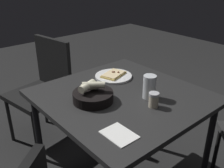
# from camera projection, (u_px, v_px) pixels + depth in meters

# --- Properties ---
(dining_table) EXTENTS (0.93, 0.90, 0.75)m
(dining_table) POSITION_uv_depth(u_px,v_px,m) (122.00, 105.00, 1.59)
(dining_table) COLOR black
(dining_table) RESTS_ON ground
(pizza_plate) EXTENTS (0.26, 0.26, 0.04)m
(pizza_plate) POSITION_uv_depth(u_px,v_px,m) (114.00, 76.00, 1.79)
(pizza_plate) COLOR white
(pizza_plate) RESTS_ON dining_table
(bread_basket) EXTENTS (0.23, 0.23, 0.12)m
(bread_basket) POSITION_uv_depth(u_px,v_px,m) (93.00, 95.00, 1.46)
(bread_basket) COLOR black
(bread_basket) RESTS_ON dining_table
(beer_glass) EXTENTS (0.08, 0.08, 0.14)m
(beer_glass) POSITION_uv_depth(u_px,v_px,m) (149.00, 88.00, 1.49)
(beer_glass) COLOR silver
(beer_glass) RESTS_ON dining_table
(pepper_shaker) EXTENTS (0.06, 0.06, 0.08)m
(pepper_shaker) POSITION_uv_depth(u_px,v_px,m) (154.00, 101.00, 1.41)
(pepper_shaker) COLOR #BFB299
(pepper_shaker) RESTS_ON dining_table
(napkin) EXTENTS (0.16, 0.12, 0.00)m
(napkin) POSITION_uv_depth(u_px,v_px,m) (119.00, 134.00, 1.19)
(napkin) COLOR white
(napkin) RESTS_ON dining_table
(chair_spare) EXTENTS (0.51, 0.51, 0.90)m
(chair_spare) POSITION_uv_depth(u_px,v_px,m) (44.00, 84.00, 2.23)
(chair_spare) COLOR black
(chair_spare) RESTS_ON ground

